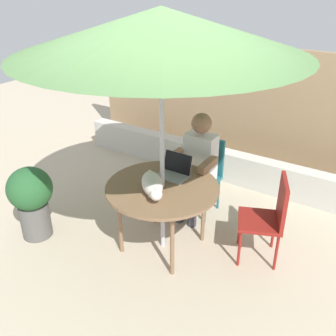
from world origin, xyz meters
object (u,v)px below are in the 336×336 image
(laptop, at_px, (175,169))
(potted_plant_near_fence, at_px, (31,198))
(person_seated, at_px, (197,161))
(chair_occupied, at_px, (203,170))
(patio_table, at_px, (162,191))
(patio_umbrella, at_px, (161,31))
(cat, at_px, (153,185))
(chair_empty, at_px, (270,214))

(laptop, xyz_separation_m, potted_plant_near_fence, (-1.22, -0.83, -0.31))
(person_seated, distance_m, potted_plant_near_fence, 1.79)
(chair_occupied, bearing_deg, patio_table, -90.00)
(patio_table, height_order, laptop, laptop)
(patio_umbrella, bearing_deg, cat, -90.60)
(person_seated, xyz_separation_m, potted_plant_near_fence, (-1.24, -1.27, -0.22))
(patio_umbrella, relative_size, laptop, 8.04)
(potted_plant_near_fence, bearing_deg, patio_table, 24.78)
(patio_table, height_order, person_seated, person_seated)
(chair_empty, bearing_deg, person_seated, 162.21)
(patio_umbrella, height_order, potted_plant_near_fence, patio_umbrella)
(chair_occupied, bearing_deg, person_seated, -90.00)
(patio_table, distance_m, patio_umbrella, 1.46)
(chair_empty, relative_size, cat, 1.68)
(cat, xyz_separation_m, potted_plant_near_fence, (-1.24, -0.41, -0.33))
(chair_empty, xyz_separation_m, laptop, (-0.96, -0.14, 0.26))
(patio_umbrella, distance_m, chair_occupied, 1.82)
(patio_umbrella, xyz_separation_m, chair_empty, (0.95, 0.39, -1.61))
(patio_table, distance_m, chair_empty, 1.04)
(patio_table, relative_size, laptop, 3.63)
(patio_table, height_order, patio_umbrella, patio_umbrella)
(chair_empty, bearing_deg, chair_occupied, 154.05)
(chair_occupied, relative_size, potted_plant_near_fence, 1.10)
(chair_empty, xyz_separation_m, cat, (-0.95, -0.55, 0.28))
(laptop, bearing_deg, patio_table, -86.16)
(potted_plant_near_fence, bearing_deg, cat, 18.50)
(person_seated, xyz_separation_m, laptop, (-0.02, -0.44, 0.09))
(patio_table, bearing_deg, patio_umbrella, 0.00)
(patio_umbrella, xyz_separation_m, potted_plant_near_fence, (-1.24, -0.57, -1.65))
(patio_umbrella, relative_size, chair_empty, 2.76)
(person_seated, height_order, cat, person_seated)
(patio_table, bearing_deg, cat, -90.60)
(chair_occupied, relative_size, person_seated, 0.72)
(patio_table, relative_size, cat, 2.10)
(patio_table, relative_size, chair_empty, 1.25)
(patio_table, height_order, chair_occupied, chair_occupied)
(chair_empty, distance_m, potted_plant_near_fence, 2.39)
(person_seated, bearing_deg, chair_occupied, 90.00)
(patio_umbrella, distance_m, chair_empty, 1.91)
(chair_occupied, xyz_separation_m, laptop, (-0.02, -0.60, 0.26))
(person_seated, bearing_deg, cat, -90.11)
(chair_empty, relative_size, potted_plant_near_fence, 1.10)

